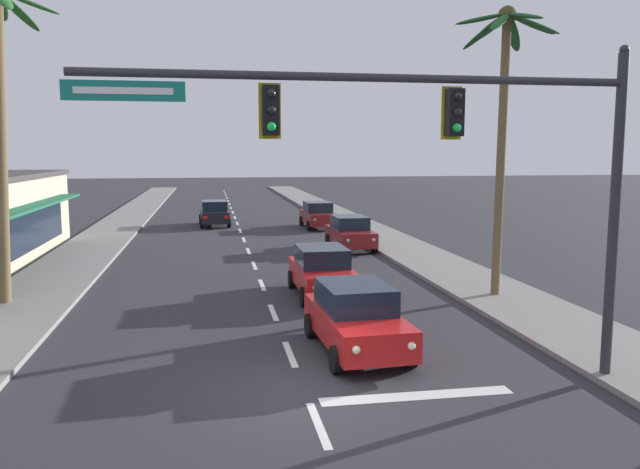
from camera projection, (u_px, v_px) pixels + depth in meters
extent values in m
plane|color=#2D2D33|center=(305.00, 392.00, 13.02)|extent=(220.00, 220.00, 0.00)
cube|color=gray|center=(393.00, 243.00, 33.87)|extent=(3.20, 110.00, 0.14)
cube|color=gray|center=(88.00, 250.00, 31.20)|extent=(3.20, 110.00, 0.14)
cube|color=silver|center=(318.00, 425.00, 11.45)|extent=(0.16, 2.00, 0.01)
cube|color=silver|center=(290.00, 354.00, 15.45)|extent=(0.16, 2.00, 0.01)
cube|color=silver|center=(273.00, 312.00, 19.46)|extent=(0.16, 2.00, 0.01)
cube|color=silver|center=(262.00, 285.00, 23.46)|extent=(0.16, 2.00, 0.01)
cube|color=silver|center=(254.00, 265.00, 27.46)|extent=(0.16, 2.00, 0.01)
cube|color=silver|center=(248.00, 251.00, 31.46)|extent=(0.16, 2.00, 0.01)
cube|color=silver|center=(244.00, 240.00, 35.47)|extent=(0.16, 2.00, 0.01)
cube|color=silver|center=(240.00, 231.00, 39.47)|extent=(0.16, 2.00, 0.01)
cube|color=silver|center=(237.00, 223.00, 43.47)|extent=(0.16, 2.00, 0.01)
cube|color=silver|center=(235.00, 217.00, 47.48)|extent=(0.16, 2.00, 0.01)
cube|color=silver|center=(233.00, 212.00, 51.48)|extent=(0.16, 2.00, 0.01)
cube|color=silver|center=(231.00, 208.00, 55.48)|extent=(0.16, 2.00, 0.01)
cube|color=silver|center=(229.00, 204.00, 59.49)|extent=(0.16, 2.00, 0.01)
cube|color=silver|center=(228.00, 201.00, 63.49)|extent=(0.16, 2.00, 0.01)
cube|color=silver|center=(227.00, 198.00, 67.49)|extent=(0.16, 2.00, 0.01)
cube|color=silver|center=(226.00, 195.00, 71.50)|extent=(0.16, 2.00, 0.01)
cube|color=silver|center=(225.00, 193.00, 75.50)|extent=(0.16, 2.00, 0.01)
cube|color=silver|center=(224.00, 191.00, 79.50)|extent=(0.16, 2.00, 0.01)
cube|color=silver|center=(417.00, 396.00, 12.81)|extent=(4.00, 0.44, 0.01)
cylinder|color=#2D2D33|center=(614.00, 221.00, 13.32)|extent=(0.22, 0.22, 6.91)
cylinder|color=#2D2D33|center=(365.00, 78.00, 12.02)|extent=(10.86, 0.16, 0.16)
sphere|color=#2D2D33|center=(624.00, 50.00, 12.86)|extent=(0.20, 0.20, 0.20)
cube|color=black|center=(455.00, 113.00, 12.39)|extent=(0.32, 0.26, 0.92)
sphere|color=black|center=(458.00, 96.00, 12.22)|extent=(0.17, 0.17, 0.17)
sphere|color=black|center=(457.00, 112.00, 12.26)|extent=(0.17, 0.17, 0.17)
sphere|color=#1EE54C|center=(457.00, 128.00, 12.30)|extent=(0.17, 0.17, 0.17)
cube|color=yellow|center=(451.00, 113.00, 12.55)|extent=(0.42, 0.03, 1.04)
cube|color=black|center=(271.00, 111.00, 11.77)|extent=(0.32, 0.26, 0.92)
sphere|color=black|center=(271.00, 93.00, 11.60)|extent=(0.17, 0.17, 0.17)
sphere|color=black|center=(271.00, 110.00, 11.64)|extent=(0.17, 0.17, 0.17)
sphere|color=#1EE54C|center=(271.00, 127.00, 11.68)|extent=(0.17, 0.17, 0.17)
cube|color=yellow|center=(270.00, 111.00, 11.93)|extent=(0.42, 0.03, 1.04)
cube|color=#147A6B|center=(124.00, 91.00, 11.30)|extent=(2.16, 0.05, 0.36)
cube|color=white|center=(124.00, 91.00, 11.27)|extent=(1.73, 0.01, 0.12)
cube|color=red|center=(356.00, 325.00, 15.57)|extent=(1.96, 4.38, 0.72)
cube|color=black|center=(355.00, 296.00, 15.63)|extent=(1.70, 2.27, 0.64)
cylinder|color=black|center=(410.00, 354.00, 14.44)|extent=(0.25, 0.65, 0.64)
cylinder|color=black|center=(336.00, 360.00, 14.06)|extent=(0.25, 0.65, 0.64)
cylinder|color=black|center=(372.00, 322.00, 17.18)|extent=(0.25, 0.65, 0.64)
cylinder|color=black|center=(310.00, 326.00, 16.81)|extent=(0.25, 0.65, 0.64)
sphere|color=#F9EFC6|center=(412.00, 346.00, 13.60)|extent=(0.18, 0.18, 0.18)
sphere|color=#F9EFC6|center=(356.00, 350.00, 13.33)|extent=(0.18, 0.18, 0.18)
cube|color=red|center=(358.00, 299.00, 17.79)|extent=(0.24, 0.07, 0.20)
cube|color=red|center=(312.00, 302.00, 17.51)|extent=(0.24, 0.07, 0.20)
cube|color=red|center=(322.00, 276.00, 21.62)|extent=(1.79, 4.31, 0.72)
cube|color=black|center=(322.00, 256.00, 21.68)|extent=(1.62, 2.21, 0.64)
cylinder|color=black|center=(357.00, 295.00, 20.44)|extent=(0.22, 0.64, 0.64)
cylinder|color=black|center=(304.00, 297.00, 20.13)|extent=(0.22, 0.64, 0.64)
cylinder|color=black|center=(338.00, 278.00, 23.20)|extent=(0.22, 0.64, 0.64)
cylinder|color=black|center=(292.00, 279.00, 22.90)|extent=(0.22, 0.64, 0.64)
sphere|color=#F9EFC6|center=(355.00, 286.00, 19.60)|extent=(0.18, 0.18, 0.18)
sphere|color=#F9EFC6|center=(315.00, 288.00, 19.38)|extent=(0.18, 0.18, 0.18)
cube|color=red|center=(329.00, 262.00, 23.83)|extent=(0.24, 0.06, 0.20)
cube|color=red|center=(294.00, 263.00, 23.60)|extent=(0.24, 0.06, 0.20)
cube|color=black|center=(214.00, 215.00, 42.18)|extent=(1.92, 4.36, 0.72)
cube|color=black|center=(214.00, 206.00, 41.95)|extent=(1.68, 2.26, 0.64)
cylinder|color=black|center=(201.00, 219.00, 43.42)|extent=(0.24, 0.65, 0.64)
cylinder|color=black|center=(226.00, 218.00, 43.78)|extent=(0.24, 0.65, 0.64)
cylinder|color=black|center=(202.00, 224.00, 40.67)|extent=(0.24, 0.65, 0.64)
cylinder|color=black|center=(229.00, 223.00, 41.03)|extent=(0.24, 0.65, 0.64)
sphere|color=#B2B2AD|center=(204.00, 211.00, 44.14)|extent=(0.18, 0.18, 0.18)
sphere|color=#B2B2AD|center=(222.00, 211.00, 44.40)|extent=(0.18, 0.18, 0.18)
cube|color=red|center=(205.00, 217.00, 39.94)|extent=(0.24, 0.07, 0.20)
cube|color=red|center=(226.00, 217.00, 40.21)|extent=(0.24, 0.07, 0.20)
cube|color=maroon|center=(318.00, 217.00, 40.94)|extent=(1.84, 4.33, 0.72)
cube|color=black|center=(318.00, 207.00, 41.00)|extent=(1.64, 2.23, 0.64)
cylinder|color=black|center=(336.00, 225.00, 39.77)|extent=(0.23, 0.64, 0.64)
cylinder|color=black|center=(309.00, 226.00, 39.44)|extent=(0.23, 0.64, 0.64)
cylinder|color=black|center=(327.00, 220.00, 42.53)|extent=(0.23, 0.64, 0.64)
cylinder|color=black|center=(301.00, 221.00, 42.20)|extent=(0.23, 0.64, 0.64)
sphere|color=#B2B2AD|center=(335.00, 220.00, 38.94)|extent=(0.18, 0.18, 0.18)
sphere|color=#B2B2AD|center=(315.00, 220.00, 38.70)|extent=(0.18, 0.18, 0.18)
cube|color=red|center=(322.00, 213.00, 43.16)|extent=(0.24, 0.06, 0.20)
cube|color=red|center=(303.00, 213.00, 42.90)|extent=(0.24, 0.06, 0.20)
cube|color=maroon|center=(350.00, 236.00, 31.94)|extent=(1.80, 4.31, 0.72)
cube|color=black|center=(350.00, 222.00, 32.00)|extent=(1.62, 2.21, 0.64)
cylinder|color=black|center=(374.00, 247.00, 30.76)|extent=(0.23, 0.64, 0.64)
cylinder|color=black|center=(340.00, 248.00, 30.45)|extent=(0.23, 0.64, 0.64)
cylinder|color=black|center=(360.00, 239.00, 33.52)|extent=(0.23, 0.64, 0.64)
cylinder|color=black|center=(328.00, 240.00, 33.21)|extent=(0.23, 0.64, 0.64)
sphere|color=#B2B2AD|center=(373.00, 240.00, 29.92)|extent=(0.18, 0.18, 0.18)
sphere|color=#B2B2AD|center=(348.00, 241.00, 29.70)|extent=(0.18, 0.18, 0.18)
cube|color=red|center=(353.00, 229.00, 34.15)|extent=(0.24, 0.06, 0.20)
cube|color=red|center=(329.00, 229.00, 33.91)|extent=(0.24, 0.06, 0.20)
cylinder|color=brown|center=(0.00, 155.00, 19.62)|extent=(0.73, 0.40, 9.65)
ellipsoid|color=#2D702D|center=(28.00, 2.00, 19.10)|extent=(1.95, 0.63, 0.83)
ellipsoid|color=#2D702D|center=(18.00, 12.00, 19.91)|extent=(1.18, 1.83, 1.03)
ellipsoid|color=#2D702D|center=(0.00, 6.00, 19.94)|extent=(0.73, 2.00, 0.68)
cylinder|color=brown|center=(501.00, 161.00, 20.79)|extent=(0.37, 0.29, 9.19)
ellipsoid|color=#1E5123|center=(531.00, 24.00, 20.38)|extent=(1.73, 0.43, 0.71)
ellipsoid|color=#1E5123|center=(512.00, 33.00, 20.88)|extent=(1.31, 1.45, 1.09)
ellipsoid|color=#1E5123|center=(490.00, 28.00, 20.98)|extent=(0.78, 1.77, 0.72)
ellipsoid|color=#1E5123|center=(485.00, 32.00, 20.68)|extent=(1.37, 1.40, 1.10)
ellipsoid|color=#1E5123|center=(481.00, 19.00, 20.07)|extent=(1.77, 0.43, 0.52)
ellipsoid|color=#1E5123|center=(500.00, 21.00, 19.55)|extent=(1.40, 1.52, 0.87)
ellipsoid|color=#1E5123|center=(524.00, 16.00, 19.41)|extent=(0.71, 1.80, 0.59)
ellipsoid|color=#1E5123|center=(533.00, 24.00, 19.90)|extent=(1.61, 1.27, 0.87)
sphere|color=#4C4223|center=(507.00, 15.00, 20.19)|extent=(0.60, 0.60, 0.60)
cube|color=#195B3D|center=(22.00, 210.00, 25.73)|extent=(1.00, 18.13, 0.12)
cube|color=black|center=(13.00, 238.00, 25.81)|extent=(0.06, 17.06, 1.80)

